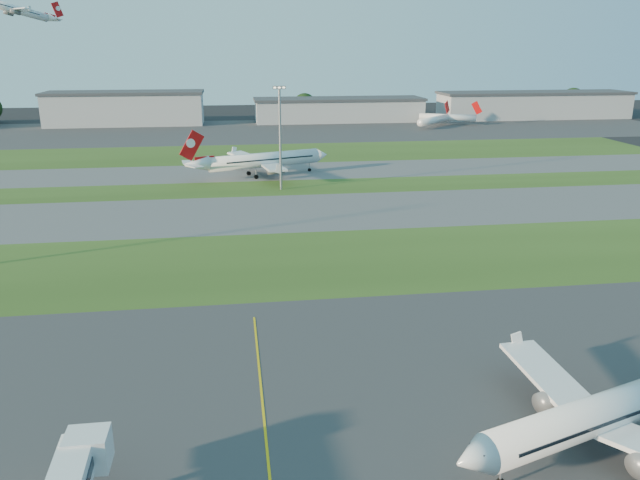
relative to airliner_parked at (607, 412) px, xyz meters
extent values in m
plane|color=black|center=(-35.31, 2.98, -3.67)|extent=(700.00, 700.00, 0.00)
cube|color=#333335|center=(-35.31, 2.98, -3.67)|extent=(300.00, 70.00, 0.01)
cube|color=#2D4617|center=(-35.31, 54.98, -3.67)|extent=(300.00, 34.00, 0.01)
cube|color=#515154|center=(-35.31, 87.98, -3.67)|extent=(300.00, 32.00, 0.01)
cube|color=#2D4617|center=(-35.31, 112.98, -3.67)|extent=(300.00, 18.00, 0.01)
cube|color=#515154|center=(-35.31, 134.98, -3.67)|extent=(300.00, 26.00, 0.01)
cube|color=#2D4617|center=(-35.31, 167.98, -3.67)|extent=(300.00, 40.00, 0.01)
cube|color=#333335|center=(-35.31, 227.98, -3.67)|extent=(400.00, 80.00, 0.01)
cube|color=gold|center=(-30.31, 2.98, -3.67)|extent=(0.25, 60.00, 0.02)
cube|color=white|center=(-44.81, 0.38, 0.33)|extent=(3.40, 3.00, 3.00)
cylinder|color=white|center=(-0.31, -0.10, 0.10)|extent=(26.69, 11.72, 3.42)
cube|color=white|center=(-1.71, 7.01, -0.35)|extent=(5.05, 13.76, 1.39)
cylinder|color=slate|center=(-2.37, 4.71, -1.34)|extent=(4.24, 3.15, 2.07)
cylinder|color=white|center=(-23.42, 129.10, 0.87)|extent=(31.94, 14.73, 4.11)
cube|color=#BC0C0C|center=(-42.77, 122.22, 6.38)|extent=(6.74, 2.71, 8.18)
cube|color=white|center=(-27.33, 136.89, 0.33)|extent=(13.02, 16.20, 1.67)
cube|color=white|center=(-21.54, 120.59, 0.33)|extent=(6.41, 16.61, 1.67)
cylinder|color=slate|center=(-25.01, 135.19, -0.86)|extent=(5.11, 3.86, 2.49)
cylinder|color=slate|center=(-20.81, 123.37, -0.86)|extent=(5.11, 3.86, 2.49)
cylinder|color=white|center=(-115.31, 230.86, 45.30)|extent=(23.61, 16.13, 3.25)
cube|color=white|center=(-111.02, 225.46, 44.87)|extent=(11.83, 11.76, 1.32)
cube|color=white|center=(-118.14, 237.15, 44.87)|extent=(7.50, 13.40, 1.32)
cylinder|color=slate|center=(-113.09, 226.40, 43.93)|extent=(4.09, 3.55, 1.97)
cylinder|color=slate|center=(-118.25, 234.88, 43.93)|extent=(4.09, 3.55, 1.97)
cylinder|color=white|center=(58.08, 228.67, -0.47)|extent=(20.53, 20.76, 3.20)
cube|color=#BC0C0C|center=(67.21, 237.93, 4.33)|extent=(3.85, 3.90, 6.16)
cylinder|color=white|center=(67.77, 238.25, -0.47)|extent=(24.75, 14.33, 3.20)
cube|color=#BC0C0C|center=(79.44, 232.52, 4.33)|extent=(4.78, 2.55, 6.16)
cylinder|color=gray|center=(-20.31, 110.98, 8.83)|extent=(0.60, 0.60, 25.00)
cube|color=gray|center=(-20.31, 110.98, 21.73)|extent=(3.20, 0.50, 0.80)
cube|color=#FFF2CC|center=(-20.31, 110.98, 21.73)|extent=(2.80, 0.70, 0.35)
cube|color=#9A9DA1|center=(-80.31, 257.98, 3.33)|extent=(70.00, 22.00, 14.00)
cube|color=#383A3F|center=(-80.31, 257.98, 10.93)|extent=(71.40, 23.00, 1.20)
cube|color=#9A9DA1|center=(19.69, 257.98, 1.33)|extent=(80.00, 22.00, 10.00)
cube|color=#383A3F|center=(19.69, 257.98, 6.93)|extent=(81.60, 23.00, 1.20)
cube|color=#9A9DA1|center=(119.69, 257.98, 2.33)|extent=(95.00, 22.00, 12.00)
cube|color=#383A3F|center=(119.69, 257.98, 8.93)|extent=(96.90, 23.00, 1.20)
cylinder|color=black|center=(-55.31, 268.98, -1.87)|extent=(1.00, 1.00, 3.60)
sphere|color=black|center=(-55.31, 268.98, 2.18)|extent=(9.90, 9.90, 9.90)
cylinder|color=black|center=(4.69, 271.98, -1.57)|extent=(1.00, 1.00, 4.20)
sphere|color=black|center=(4.69, 271.98, 3.15)|extent=(11.55, 11.55, 11.55)
cylinder|color=black|center=(79.69, 269.98, -1.77)|extent=(1.00, 1.00, 3.80)
sphere|color=black|center=(79.69, 269.98, 2.50)|extent=(10.45, 10.45, 10.45)
cylinder|color=black|center=(149.69, 273.98, -1.37)|extent=(1.00, 1.00, 4.60)
sphere|color=black|center=(149.69, 273.98, 3.80)|extent=(12.65, 12.65, 12.65)
camera|label=1|loc=(-32.31, -44.62, 31.39)|focal=35.00mm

